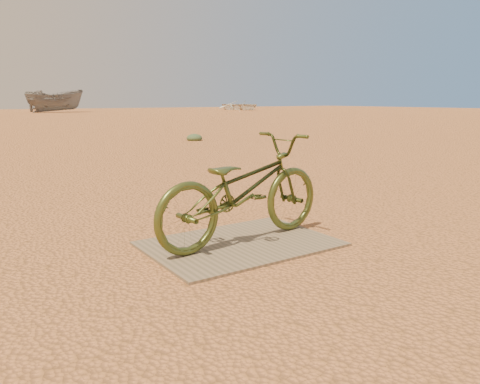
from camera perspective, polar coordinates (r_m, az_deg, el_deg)
ground at (r=3.44m, az=1.52°, el=-9.75°), size 120.00×120.00×0.00m
plywood_board at (r=4.05m, az=0.00°, el=-6.33°), size 1.57×1.10×0.02m
bicycle at (r=3.98m, az=0.37°, el=0.36°), size 1.80×0.78×0.92m
boat_mid_right at (r=47.06m, az=-21.59°, el=10.29°), size 5.65×2.82×2.09m
boat_far_right at (r=53.16m, az=0.11°, el=10.53°), size 4.37×5.54×1.04m
kale_b at (r=14.23m, az=-5.58°, el=6.27°), size 0.47×0.47×0.26m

